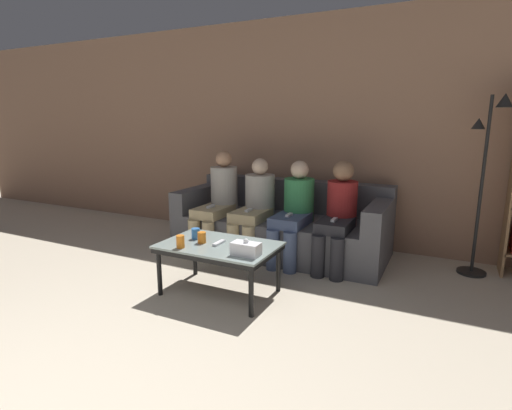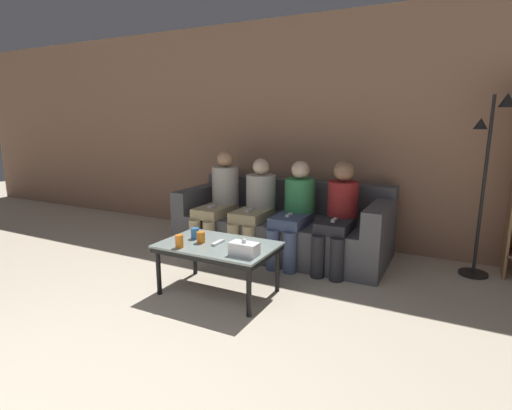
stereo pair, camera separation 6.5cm
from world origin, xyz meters
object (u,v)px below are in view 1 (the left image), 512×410
Objects in this scene: standing_lamp at (486,167)px; couch at (282,226)px; seated_person_left_end at (219,199)px; seated_person_mid_right at (295,209)px; cup_near_left at (196,234)px; seated_person_right_end at (338,213)px; tissue_box at (246,249)px; game_remote at (219,243)px; coffee_table at (219,249)px; cup_far_center at (202,237)px; cup_near_right at (180,242)px; seated_person_mid_left at (255,205)px.

couch is at bearing -174.42° from standing_lamp.
seated_person_left_end reaches higher than seated_person_mid_right.
seated_person_right_end is at bearing 45.35° from cup_near_left.
cup_near_left is 0.42× the size of tissue_box.
game_remote is at bearing -58.46° from seated_person_left_end.
cup_far_center is at bearing -167.20° from coffee_table.
game_remote is at bearing 180.00° from coffee_table.
standing_lamp is (1.96, 1.46, 0.58)m from game_remote.
cup_near_left is 0.88× the size of cup_near_right.
cup_near_left is (-0.26, 0.04, 0.09)m from coffee_table.
cup_far_center is (-0.19, -1.31, 0.20)m from couch.
cup_far_center is at bearing -65.39° from seated_person_left_end.
seated_person_mid_left is (-0.18, 1.05, 0.16)m from coffee_table.
cup_near_right is (-0.27, -1.50, 0.20)m from couch.
seated_person_right_end reaches higher than tissue_box.
tissue_box reaches higher than cup_near_left.
coffee_table is at bearing 156.29° from tissue_box.
cup_near_left is at bearing 170.65° from game_remote.
cup_near_right reaches higher than coffee_table.
seated_person_left_end is 0.91m from seated_person_mid_right.
seated_person_mid_right is at bearing 75.41° from coffee_table.
cup_far_center is 0.62× the size of game_remote.
game_remote is 0.09× the size of standing_lamp.
cup_far_center is 0.09× the size of seated_person_mid_right.
couch is 2.06× the size of seated_person_left_end.
game_remote is 0.14× the size of seated_person_left_end.
tissue_box is at bearing -13.18° from cup_far_center.
tissue_box reaches higher than coffee_table.
cup_near_left is 0.08× the size of seated_person_left_end.
game_remote is at bearing -143.31° from standing_lamp.
cup_near_right is 2.81m from standing_lamp.
seated_person_right_end is at bearing 55.16° from coffee_table.
seated_person_mid_left is at bearing 99.94° from game_remote.
seated_person_left_end is 0.46m from seated_person_mid_left.
coffee_table is at bearing -9.35° from cup_near_left.
seated_person_mid_right is at bearing 75.41° from game_remote.
couch reaches higher than cup_near_left.
seated_person_mid_right reaches higher than cup_far_center.
standing_lamp is (2.19, 1.68, 0.54)m from cup_near_right.
standing_lamp is at bearing 18.64° from seated_person_right_end.
seated_person_mid_left is (0.46, 0.01, -0.02)m from seated_person_left_end.
cup_near_left is 0.09× the size of seated_person_mid_right.
coffee_table is at bearing -143.31° from standing_lamp.
seated_person_right_end is (0.73, 1.04, 0.11)m from game_remote.
seated_person_left_end is 1.05× the size of seated_person_right_end.
seated_person_right_end reaches higher than couch.
cup_near_right is at bearing -126.98° from seated_person_right_end.
seated_person_mid_right reaches higher than cup_near_right.
game_remote is (0.23, 0.22, -0.04)m from cup_near_right.
couch is at bearing 88.04° from game_remote.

